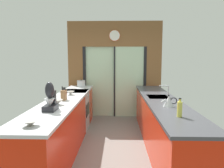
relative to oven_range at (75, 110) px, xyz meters
The scene contains 14 objects.
ground_plane 1.21m from the oven_range, 35.58° to the right, with size 5.04×7.60×0.02m, color slate.
back_wall_unit 1.81m from the oven_range, 51.68° to the left, with size 2.64×0.12×2.70m.
left_counter_run 1.12m from the oven_range, 90.08° to the right, with size 0.62×3.80×0.92m.
right_counter_run 2.05m from the oven_range, 27.56° to the right, with size 0.62×3.80×0.92m.
sink_faucet 2.17m from the oven_range, 19.63° to the right, with size 0.19×0.02×0.23m.
oven_range is the anchor object (origin of this frame).
mixing_bowl_near 2.62m from the oven_range, 89.59° to the right, with size 0.19×0.19×0.06m.
mixing_bowl_mid 1.57m from the oven_range, 89.29° to the right, with size 0.17×0.17×0.08m.
mixing_bowl_far 0.75m from the oven_range, 88.09° to the right, with size 0.17×0.17×0.08m.
knife_block 1.23m from the oven_range, 89.04° to the right, with size 0.08×0.14×0.26m.
stand_mixer 1.96m from the oven_range, 89.43° to the right, with size 0.17×0.27×0.42m.
stock_pot 0.92m from the oven_range, 88.57° to the left, with size 0.22×0.22×0.19m.
kettle 2.44m from the oven_range, 40.91° to the right, with size 0.25×0.17×0.19m.
soap_bottle 2.86m from the oven_range, 50.09° to the right, with size 0.07×0.07×0.25m.
Camera 1 is at (0.09, -3.57, 1.68)m, focal length 33.63 mm.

